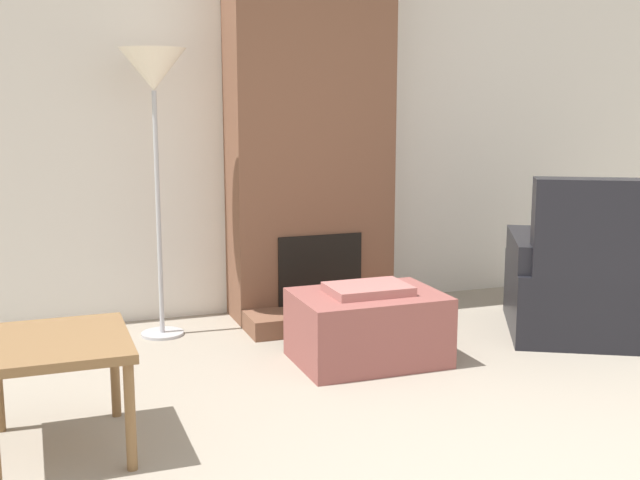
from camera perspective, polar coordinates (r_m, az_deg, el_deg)
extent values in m
cube|color=silver|center=(5.72, -1.55, 8.08)|extent=(7.18, 0.06, 2.60)
cube|color=brown|center=(5.49, -0.75, 8.00)|extent=(1.10, 0.42, 2.60)
cube|color=brown|center=(5.33, 0.63, -5.56)|extent=(1.10, 0.34, 0.12)
cube|color=black|center=(5.41, 0.02, -2.09)|extent=(0.59, 0.02, 0.47)
cube|color=#8C4C47|center=(4.63, 3.42, -6.22)|extent=(0.83, 0.60, 0.40)
cube|color=#A56660|center=(4.57, 3.45, -3.50)|extent=(0.46, 0.33, 0.05)
cube|color=black|center=(5.45, 17.78, -3.92)|extent=(1.20, 1.25, 0.45)
cube|color=black|center=(5.03, 18.64, -1.73)|extent=(0.70, 0.50, 1.04)
cube|color=black|center=(5.50, 21.35, -3.08)|extent=(0.55, 0.84, 0.63)
cube|color=black|center=(5.39, 14.24, -2.96)|extent=(0.55, 0.84, 0.63)
cube|color=brown|center=(3.59, -18.20, -6.97)|extent=(0.60, 0.68, 0.04)
cylinder|color=brown|center=(3.41, -13.34, -12.12)|extent=(0.04, 0.04, 0.46)
cylinder|color=brown|center=(3.97, -14.39, -8.94)|extent=(0.04, 0.04, 0.46)
cylinder|color=#ADADB2|center=(5.27, -11.13, -6.54)|extent=(0.27, 0.27, 0.02)
cylinder|color=#ADADB2|center=(5.11, -11.43, 1.79)|extent=(0.03, 0.03, 1.53)
cone|color=silver|center=(5.06, -11.78, 11.80)|extent=(0.40, 0.40, 0.25)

